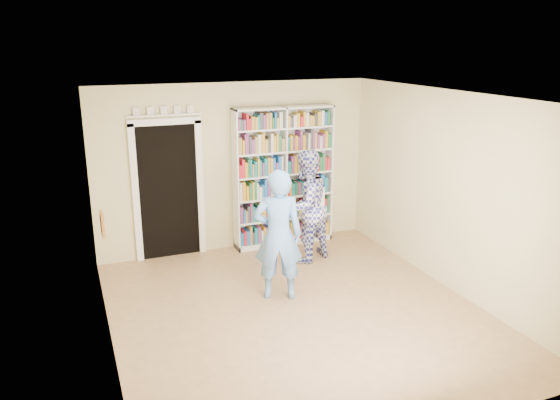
# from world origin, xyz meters

# --- Properties ---
(floor) EXTENTS (5.00, 5.00, 0.00)m
(floor) POSITION_xyz_m (0.00, 0.00, 0.00)
(floor) COLOR #966D48
(floor) RESTS_ON ground
(ceiling) EXTENTS (5.00, 5.00, 0.00)m
(ceiling) POSITION_xyz_m (0.00, 0.00, 2.70)
(ceiling) COLOR white
(ceiling) RESTS_ON wall_back
(wall_back) EXTENTS (4.50, 0.00, 4.50)m
(wall_back) POSITION_xyz_m (0.00, 2.50, 1.35)
(wall_back) COLOR beige
(wall_back) RESTS_ON floor
(wall_left) EXTENTS (0.00, 5.00, 5.00)m
(wall_left) POSITION_xyz_m (-2.25, 0.00, 1.35)
(wall_left) COLOR beige
(wall_left) RESTS_ON floor
(wall_right) EXTENTS (0.00, 5.00, 5.00)m
(wall_right) POSITION_xyz_m (2.25, 0.00, 1.35)
(wall_right) COLOR beige
(wall_right) RESTS_ON floor
(bookshelf) EXTENTS (1.68, 0.31, 2.30)m
(bookshelf) POSITION_xyz_m (0.77, 2.34, 1.16)
(bookshelf) COLOR white
(bookshelf) RESTS_ON floor
(doorway) EXTENTS (1.10, 0.08, 2.43)m
(doorway) POSITION_xyz_m (-1.10, 2.48, 1.18)
(doorway) COLOR black
(doorway) RESTS_ON floor
(wall_art) EXTENTS (0.03, 0.25, 0.25)m
(wall_art) POSITION_xyz_m (-2.23, 0.20, 1.40)
(wall_art) COLOR brown
(wall_art) RESTS_ON wall_left
(man_blue) EXTENTS (0.74, 0.61, 1.76)m
(man_blue) POSITION_xyz_m (-0.06, 0.49, 0.88)
(man_blue) COLOR #679CE6
(man_blue) RESTS_ON floor
(man_plaid) EXTENTS (1.04, 0.93, 1.75)m
(man_plaid) POSITION_xyz_m (0.81, 1.55, 0.87)
(man_plaid) COLOR navy
(man_plaid) RESTS_ON floor
(paper_sheet) EXTENTS (0.20, 0.11, 0.31)m
(paper_sheet) POSITION_xyz_m (0.96, 1.35, 1.03)
(paper_sheet) COLOR white
(paper_sheet) RESTS_ON man_plaid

